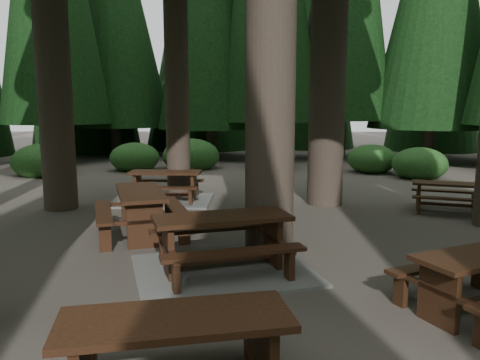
{
  "coord_description": "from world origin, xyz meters",
  "views": [
    {
      "loc": [
        0.46,
        -7.74,
        2.48
      ],
      "look_at": [
        0.27,
        1.09,
        1.1
      ],
      "focal_mm": 35.0,
      "sensor_mm": 36.0,
      "label": 1
    }
  ],
  "objects_px": {
    "picnic_table_b": "(140,206)",
    "picnic_table_e": "(176,348)",
    "picnic_table_d": "(447,192)",
    "picnic_table_a": "(222,252)",
    "picnic_table_c": "(166,191)"
  },
  "relations": [
    {
      "from": "picnic_table_b",
      "to": "picnic_table_e",
      "type": "height_order",
      "value": "picnic_table_b"
    },
    {
      "from": "picnic_table_d",
      "to": "picnic_table_b",
      "type": "bearing_deg",
      "value": -143.08
    },
    {
      "from": "picnic_table_a",
      "to": "picnic_table_b",
      "type": "distance_m",
      "value": 2.63
    },
    {
      "from": "picnic_table_d",
      "to": "picnic_table_c",
      "type": "bearing_deg",
      "value": -170.22
    },
    {
      "from": "picnic_table_a",
      "to": "picnic_table_b",
      "type": "height_order",
      "value": "picnic_table_b"
    },
    {
      "from": "picnic_table_c",
      "to": "picnic_table_e",
      "type": "xyz_separation_m",
      "value": [
        1.63,
        -8.59,
        0.26
      ]
    },
    {
      "from": "picnic_table_b",
      "to": "picnic_table_d",
      "type": "xyz_separation_m",
      "value": [
        6.85,
        2.32,
        -0.14
      ]
    },
    {
      "from": "picnic_table_c",
      "to": "picnic_table_d",
      "type": "distance_m",
      "value": 7.04
    },
    {
      "from": "picnic_table_a",
      "to": "picnic_table_d",
      "type": "relative_size",
      "value": 1.63
    },
    {
      "from": "picnic_table_b",
      "to": "picnic_table_e",
      "type": "bearing_deg",
      "value": 177.55
    },
    {
      "from": "picnic_table_a",
      "to": "picnic_table_e",
      "type": "xyz_separation_m",
      "value": [
        -0.19,
        -3.26,
        0.23
      ]
    },
    {
      "from": "picnic_table_c",
      "to": "picnic_table_d",
      "type": "relative_size",
      "value": 1.26
    },
    {
      "from": "picnic_table_b",
      "to": "picnic_table_c",
      "type": "height_order",
      "value": "picnic_table_b"
    },
    {
      "from": "picnic_table_a",
      "to": "picnic_table_d",
      "type": "bearing_deg",
      "value": 22.01
    },
    {
      "from": "picnic_table_c",
      "to": "picnic_table_a",
      "type": "bearing_deg",
      "value": -70.57
    }
  ]
}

